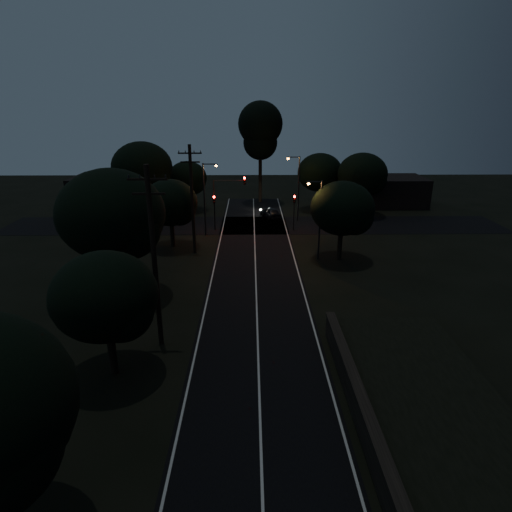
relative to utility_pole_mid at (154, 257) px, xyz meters
name	(u,v)px	position (x,y,z in m)	size (l,w,h in m)	color
road_surface	(255,255)	(6.00, 16.12, -5.73)	(60.00, 70.00, 0.03)	black
retaining_wall	(480,504)	(13.74, -12.00, -5.12)	(6.93, 26.00, 1.60)	black
utility_pole_mid	(154,257)	(0.00, 0.00, 0.00)	(2.20, 0.30, 11.00)	black
utility_pole_far	(192,198)	(0.00, 17.00, -0.25)	(2.20, 0.30, 10.50)	black
tree_left_b	(108,299)	(-1.81, -3.11, -1.19)	(5.51, 5.51, 7.01)	black
tree_left_c	(115,217)	(-4.23, 6.84, 0.59)	(7.75, 7.75, 9.79)	black
tree_left_d	(172,204)	(-2.31, 18.89, -1.23)	(5.49, 5.49, 6.96)	black
tree_far_nw	(189,179)	(-2.81, 34.89, -1.42)	(5.27, 5.27, 6.67)	black
tree_far_w	(144,169)	(-7.73, 30.85, 0.50)	(7.53, 7.53, 9.60)	black
tree_far_ne	(322,174)	(15.22, 34.88, -0.75)	(6.10, 6.10, 7.71)	black
tree_far_e	(364,175)	(20.23, 31.87, -0.50)	(6.37, 6.37, 8.08)	black
tree_right_a	(345,210)	(14.21, 14.88, -0.91)	(5.86, 5.86, 7.44)	black
tall_pine	(260,130)	(7.00, 40.00, 4.62)	(6.32, 6.32, 14.37)	black
building_left	(113,191)	(-14.00, 37.00, -3.54)	(10.00, 8.00, 4.40)	black
building_right	(391,191)	(26.00, 38.00, -3.74)	(9.00, 7.00, 4.00)	black
signal_left	(214,206)	(1.40, 24.99, -2.90)	(0.28, 0.35, 4.10)	black
signal_right	(294,206)	(10.60, 24.99, -2.90)	(0.28, 0.35, 4.10)	black
signal_mast	(229,193)	(3.09, 24.99, -1.40)	(3.70, 0.35, 6.25)	black
streetlight_a	(206,194)	(0.69, 23.00, -1.10)	(1.66, 0.26, 8.00)	black
streetlight_b	(297,184)	(11.31, 29.00, -1.10)	(1.66, 0.26, 8.00)	black
streetlight_c	(318,215)	(11.83, 15.00, -1.39)	(1.46, 0.26, 7.50)	black
car	(271,213)	(8.14, 30.56, -5.07)	(1.58, 3.92, 1.34)	black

